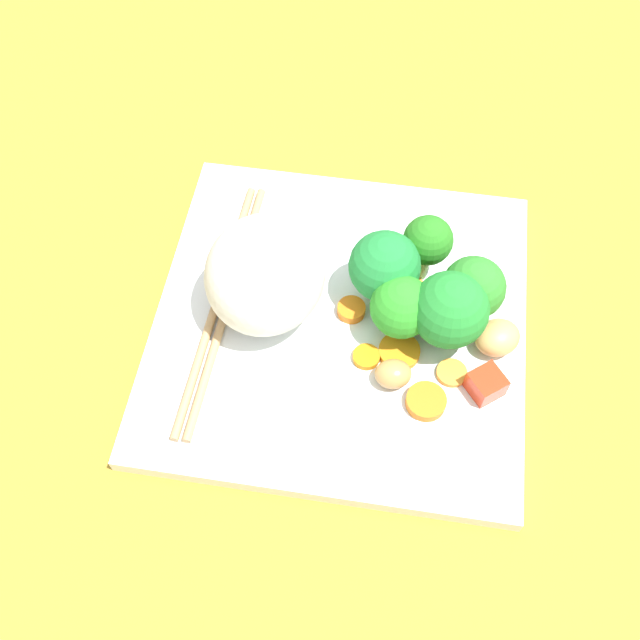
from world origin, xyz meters
The scene contains 19 objects.
ground_plane centered at (0.00, 0.00, -1.00)cm, with size 110.00×110.00×2.00cm, color #A47E2A.
square_plate centered at (0.00, 0.00, 0.65)cm, with size 28.42×28.42×1.30cm, color white.
rice_mound centered at (0.52, 5.72, 5.37)cm, with size 9.64×8.89×8.14cm, color white.
broccoli_floret_0 centered at (-0.68, -4.48, 4.72)cm, with size 4.68×4.68×5.86cm.
broccoli_floret_1 centered at (5.21, -6.02, 5.09)cm, with size 3.88×3.88×5.99cm.
broccoli_floret_2 centered at (1.41, -9.58, 5.01)cm, with size 4.76×4.76×6.22cm.
broccoli_floret_3 centered at (2.51, -2.95, 5.08)cm, with size 5.45×5.45×6.64cm.
broccoli_floret_4 centered at (-0.87, -7.90, 5.21)cm, with size 5.67×5.67×6.92cm.
carrot_slice_0 centered at (-3.89, -8.69, 1.51)cm, with size 2.26×2.26×0.43cm, color #FB9635.
carrot_slice_1 centered at (3.06, -4.67, 1.65)cm, with size 3.17×3.17×0.71cm, color orange.
carrot_slice_2 centered at (-6.52, -6.91, 1.70)cm, with size 2.92×2.92×0.80cm, color orange.
carrot_slice_3 centered at (-3.35, -2.31, 1.56)cm, with size 2.04×2.04×0.53cm, color orange.
carrot_slice_4 centered at (0.57, -0.79, 1.70)cm, with size 2.18×2.18×0.80cm, color orange.
carrot_slice_5 centered at (-2.60, -4.72, 1.59)cm, with size 3.11×3.11×0.58cm, color orange.
pepper_chunk_0 centered at (-4.89, -11.08, 2.25)cm, with size 2.23×2.27×1.91cm, color red.
pepper_chunk_1 centered at (1.45, -6.45, 2.10)cm, with size 2.13×1.50×1.60cm, color red.
chicken_piece_0 centered at (-4.89, -4.38, 2.25)cm, with size 2.71×2.28×1.89cm, color tan.
chicken_piece_2 centered at (-1.00, -11.85, 2.45)cm, with size 3.47×2.97×2.30cm, color tan.
chopstick_pair centered at (-0.35, 9.26, 1.63)cm, with size 23.38×3.01×0.67cm.
Camera 1 is at (-30.22, -2.19, 50.23)cm, focal length 41.75 mm.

